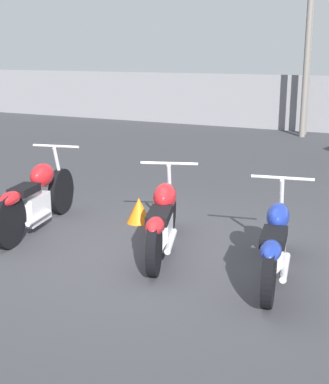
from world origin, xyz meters
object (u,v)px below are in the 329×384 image
object	(u,v)px
motorcycle_slot_0	(36,198)
motorcycle_slot_2	(275,243)
motorcycle_slot_1	(163,219)
traffic_cone_near	(139,210)

from	to	relation	value
motorcycle_slot_0	motorcycle_slot_2	world-z (taller)	motorcycle_slot_0
motorcycle_slot_1	traffic_cone_near	world-z (taller)	motorcycle_slot_1
motorcycle_slot_0	motorcycle_slot_1	xyz separation A→B (m)	(1.87, 0.00, -0.03)
motorcycle_slot_0	motorcycle_slot_1	world-z (taller)	motorcycle_slot_0
motorcycle_slot_1	traffic_cone_near	size ratio (longest dim) A/B	5.52
motorcycle_slot_0	traffic_cone_near	bearing A→B (deg)	27.49
motorcycle_slot_0	motorcycle_slot_1	size ratio (longest dim) A/B	1.09
traffic_cone_near	motorcycle_slot_0	bearing A→B (deg)	-140.07
motorcycle_slot_0	traffic_cone_near	world-z (taller)	motorcycle_slot_0
motorcycle_slot_2	traffic_cone_near	distance (m)	2.45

